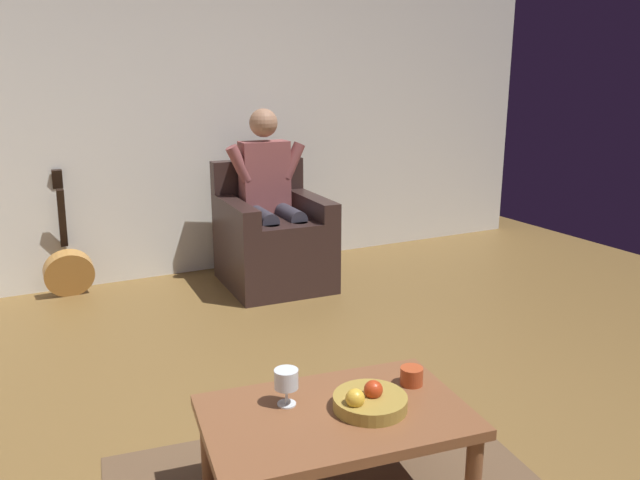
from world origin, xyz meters
name	(u,v)px	position (x,y,z in m)	size (l,w,h in m)	color
wall_back	(169,100)	(0.00, -3.13, 1.38)	(6.77, 0.06, 2.75)	silver
armchair	(273,241)	(-0.58, -2.52, 0.34)	(0.77, 0.86, 0.92)	#2F1F1D
person_seated	(270,191)	(-0.58, -2.54, 0.72)	(0.63, 0.61, 1.32)	#8B4948
coffee_table	(336,425)	(0.22, 0.00, 0.33)	(1.03, 0.72, 0.39)	brown
guitar	(68,268)	(0.85, -2.93, 0.21)	(0.35, 0.29, 0.92)	#B8803C
wine_glass_near	(286,381)	(0.36, -0.13, 0.48)	(0.09, 0.09, 0.14)	silver
fruit_bowl	(369,401)	(0.11, 0.04, 0.42)	(0.27, 0.27, 0.11)	olive
candle_jar	(412,376)	(-0.14, -0.05, 0.42)	(0.09, 0.09, 0.07)	#B14421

